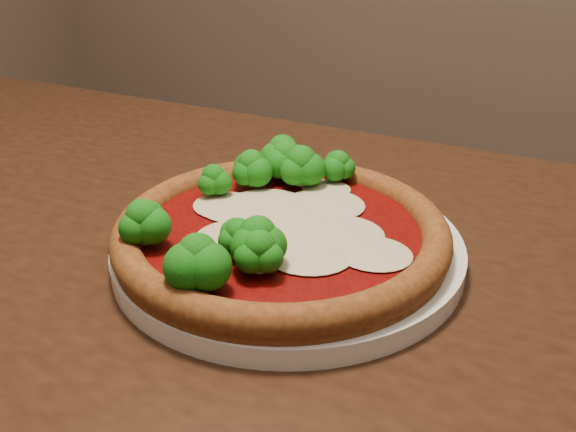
% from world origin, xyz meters
% --- Properties ---
extents(dining_table, '(1.31, 0.76, 0.75)m').
position_xyz_m(dining_table, '(-0.24, 0.12, 0.65)').
color(dining_table, black).
rests_on(dining_table, floor).
extents(plate, '(0.30, 0.30, 0.02)m').
position_xyz_m(plate, '(-0.17, 0.14, 0.76)').
color(plate, silver).
rests_on(plate, dining_table).
extents(pizza, '(0.28, 0.28, 0.06)m').
position_xyz_m(pizza, '(-0.18, 0.13, 0.78)').
color(pizza, brown).
rests_on(pizza, plate).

